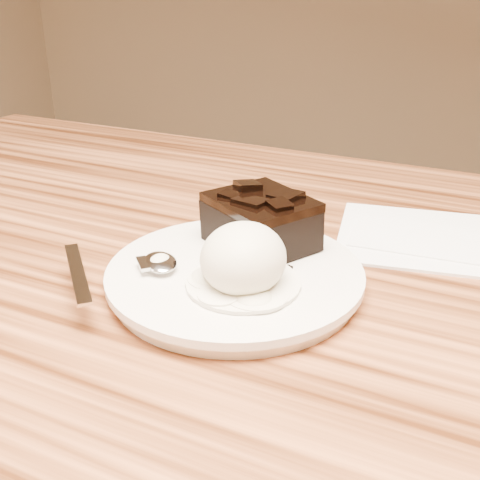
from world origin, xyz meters
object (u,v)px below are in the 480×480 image
at_px(brownie, 260,225).
at_px(spoon, 160,264).
at_px(ice_cream_scoop, 243,258).
at_px(napkin, 415,236).
at_px(plate, 235,278).

bearing_deg(brownie, spoon, -126.17).
xyz_separation_m(ice_cream_scoop, napkin, (0.10, 0.19, -0.04)).
relative_size(ice_cream_scoop, napkin, 0.48).
relative_size(spoon, napkin, 1.07).
xyz_separation_m(plate, brownie, (0.00, 0.05, 0.03)).
bearing_deg(spoon, ice_cream_scoop, -42.04).
bearing_deg(napkin, ice_cream_scoop, -118.20).
distance_m(brownie, spoon, 0.10).
height_order(ice_cream_scoop, napkin, ice_cream_scoop).
xyz_separation_m(plate, spoon, (-0.06, -0.03, 0.01)).
distance_m(ice_cream_scoop, napkin, 0.22).
height_order(plate, brownie, brownie).
xyz_separation_m(spoon, napkin, (0.18, 0.19, -0.02)).
relative_size(plate, spoon, 1.36).
xyz_separation_m(ice_cream_scoop, spoon, (-0.07, -0.00, -0.02)).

